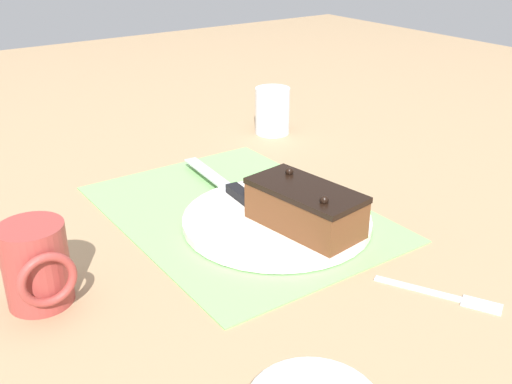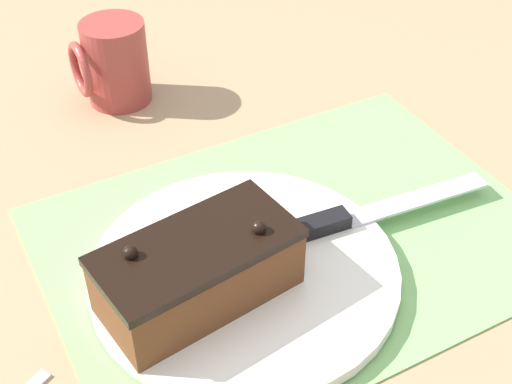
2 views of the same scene
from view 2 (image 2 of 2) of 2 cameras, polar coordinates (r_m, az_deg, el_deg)
name	(u,v)px [view 2 (image 2 of 2)]	position (r m, az deg, el deg)	size (l,w,h in m)	color
ground_plane	(295,239)	(0.68, 3.18, -3.80)	(3.00, 3.00, 0.00)	#9E7F5B
placemat_woven	(296,238)	(0.68, 3.18, -3.68)	(0.46, 0.34, 0.00)	#7AB266
cake_plate	(244,272)	(0.63, -0.95, -6.39)	(0.27, 0.27, 0.01)	white
chocolate_cake	(198,270)	(0.59, -4.67, -6.22)	(0.17, 0.10, 0.07)	brown
serving_knife	(348,217)	(0.68, 7.41, -2.02)	(0.23, 0.04, 0.01)	black
coffee_mug	(114,63)	(0.87, -11.30, 10.10)	(0.09, 0.08, 0.10)	#993833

